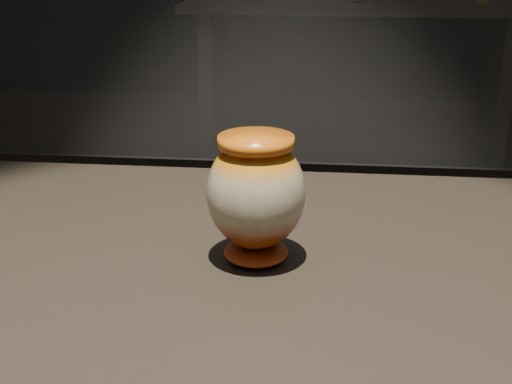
# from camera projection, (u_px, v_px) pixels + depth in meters

# --- Properties ---
(main_vase) EXTENTS (0.14, 0.14, 0.16)m
(main_vase) POSITION_uv_depth(u_px,v_px,m) (256.00, 194.00, 0.88)
(main_vase) COLOR maroon
(main_vase) RESTS_ON display_plinth
(back_shelf) EXTENTS (2.00, 0.60, 0.90)m
(back_shelf) POSITION_uv_depth(u_px,v_px,m) (353.00, 48.00, 4.22)
(back_shelf) COLOR black
(back_shelf) RESTS_ON ground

